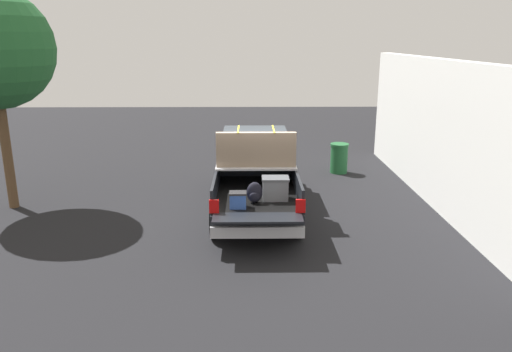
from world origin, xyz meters
name	(u,v)px	position (x,y,z in m)	size (l,w,h in m)	color
ground_plane	(256,210)	(0.00, 0.00, 0.00)	(40.00, 40.00, 0.00)	black
pickup_truck	(256,171)	(0.37, 0.00, 0.97)	(6.05, 2.06, 2.23)	black
building_facade	(438,133)	(0.71, -4.85, 1.91)	(11.44, 0.36, 3.81)	white
trash_can	(339,158)	(3.71, -2.81, 0.50)	(0.60, 0.60, 0.98)	#1E592D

